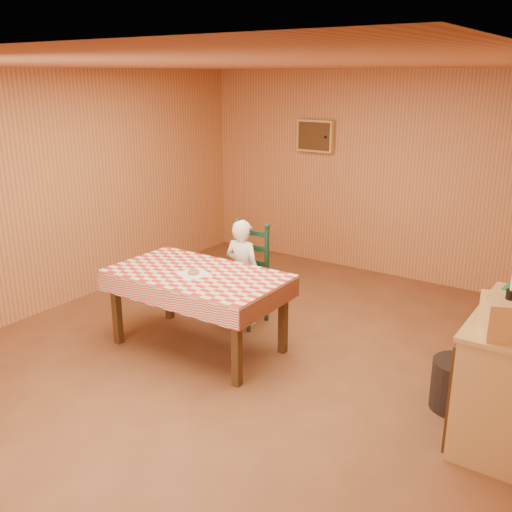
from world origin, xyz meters
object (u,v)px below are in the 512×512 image
(ladder_chair, at_px, (246,276))
(storage_bin, at_px, (457,385))
(crate, at_px, (508,317))
(seated_child, at_px, (243,272))
(dining_table, at_px, (197,281))
(shelf_unit, at_px, (508,373))

(ladder_chair, height_order, storage_bin, ladder_chair)
(ladder_chair, distance_m, crate, 2.94)
(seated_child, distance_m, storage_bin, 2.42)
(dining_table, height_order, shelf_unit, shelf_unit)
(seated_child, height_order, storage_bin, seated_child)
(seated_child, bearing_deg, dining_table, 90.00)
(seated_child, relative_size, crate, 3.75)
(storage_bin, bearing_deg, shelf_unit, -15.42)
(seated_child, distance_m, crate, 2.91)
(storage_bin, bearing_deg, dining_table, -172.15)
(dining_table, relative_size, ladder_chair, 1.53)
(shelf_unit, height_order, crate, crate)
(ladder_chair, distance_m, storage_bin, 2.42)
(dining_table, xyz_separation_m, shelf_unit, (2.72, 0.22, -0.22))
(storage_bin, bearing_deg, ladder_chair, 168.88)
(seated_child, bearing_deg, crate, 161.61)
(seated_child, xyz_separation_m, storage_bin, (2.35, -0.41, -0.36))
(dining_table, xyz_separation_m, ladder_chair, (-0.00, 0.79, -0.18))
(crate, bearing_deg, dining_table, 176.32)
(storage_bin, bearing_deg, crate, -53.46)
(ladder_chair, bearing_deg, dining_table, -90.00)
(dining_table, height_order, crate, crate)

